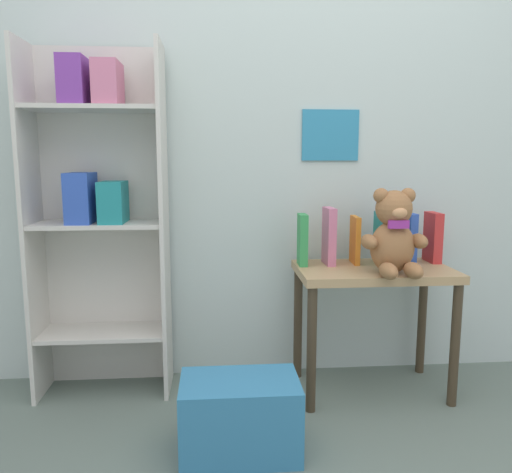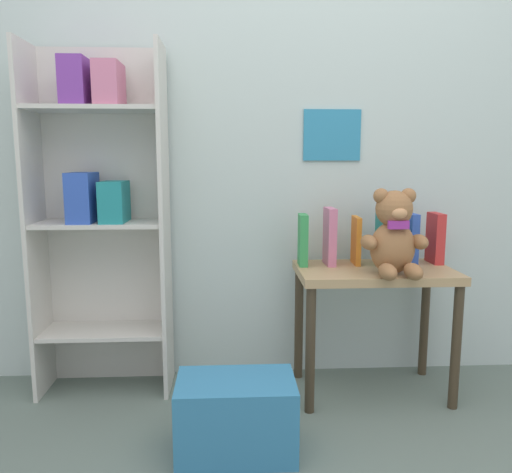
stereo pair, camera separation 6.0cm
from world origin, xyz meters
name	(u,v)px [view 1 (the left image)]	position (x,y,z in m)	size (l,w,h in m)	color
wall_back	(294,111)	(0.00, 1.52, 1.25)	(4.80, 0.07, 2.50)	silver
bookshelf_side	(100,202)	(-0.87, 1.37, 0.85)	(0.57, 0.26, 1.51)	beige
display_table	(373,288)	(0.32, 1.24, 0.47)	(0.67, 0.39, 0.57)	tan
teddy_bear	(394,235)	(0.35, 1.12, 0.72)	(0.27, 0.24, 0.35)	#99663D
book_standing_green	(302,240)	(0.01, 1.31, 0.68)	(0.04, 0.10, 0.23)	#33934C
book_standing_pink	(329,236)	(0.13, 1.32, 0.69)	(0.04, 0.13, 0.25)	#D17093
book_standing_orange	(355,240)	(0.26, 1.33, 0.67)	(0.02, 0.13, 0.21)	orange
book_standing_teal	(382,238)	(0.38, 1.32, 0.68)	(0.04, 0.14, 0.23)	teal
book_standing_blue	(408,238)	(0.50, 1.32, 0.68)	(0.04, 0.12, 0.23)	#2D51B7
book_standing_red	(433,237)	(0.62, 1.34, 0.68)	(0.04, 0.12, 0.23)	red
storage_bin	(240,416)	(-0.29, 0.80, 0.14)	(0.42, 0.26, 0.27)	teal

